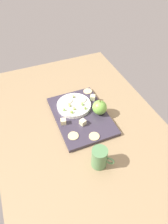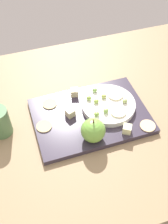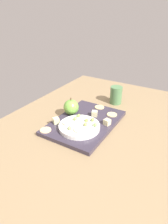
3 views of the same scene
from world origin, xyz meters
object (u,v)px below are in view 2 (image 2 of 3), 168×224
Objects in this scene: grape_2 at (104,96)px; apple_slice_0 at (118,112)px; cheese_cube_2 at (127,129)px; grape_1 at (97,114)px; cracker_1 at (44,126)px; serving_dish at (108,105)px; grape_6 at (97,102)px; platter at (90,116)px; grape_3 at (125,101)px; cheese_cube_0 at (75,92)px; grape_5 at (106,111)px; apple_slice_1 at (115,95)px; cracker_0 at (50,104)px; grape_0 at (89,98)px; cheese_cube_1 at (70,113)px; apple_whole at (93,131)px; cracker_2 at (148,126)px; grape_4 at (95,90)px.

apple_slice_0 is (-2.16, 7.60, -0.43)cm from grape_2.
grape_1 is (7.34, -7.74, 1.32)cm from cheese_cube_2.
cheese_cube_2 reaches higher than cracker_1.
grape_6 reaches higher than serving_dish.
cracker_1 is 17.27cm from grape_1.
cheese_cube_2 is at bearing 157.56° from cracker_1.
platter is at bearing -178.64° from cracker_1.
platter is 21.51× the size of grape_1.
cheese_cube_0 is at bearing -36.41° from grape_3.
grape_5 is at bearing 106.69° from grape_6.
cheese_cube_2 is 0.51× the size of apple_slice_1.
grape_6 is at bearing -109.51° from grape_1.
cracker_0 is 2.84× the size of grape_0.
grape_3 is at bearing 163.43° from serving_dish.
apple_slice_0 is (-20.15, 12.20, 2.02)cm from cracker_0.
grape_1 reaches higher than apple_slice_0.
cheese_cube_1 is (6.54, -1.65, 2.22)cm from platter.
apple_whole reaches higher than serving_dish.
apple_slice_1 is at bearing 177.00° from grape_2.
cheese_cube_0 is at bearing -52.73° from apple_slice_0.
platter is 12.56cm from grape_3.
cracker_1 is at bearing 9.04° from apple_slice_1.
apple_slice_0 reaches higher than platter.
cracker_2 is at bearing 130.85° from cheese_cube_0.
grape_0 reaches higher than cheese_cube_1.
apple_slice_0 is (-10.58, 13.90, 0.90)cm from cheese_cube_0.
platter is 21.51× the size of grape_0.
serving_dish is 10.34× the size of grape_2.
grape_1 is (-0.10, 7.44, -0.05)cm from grape_0.
grape_3 is (-14.34, 10.58, 1.33)cm from cheese_cube_0.
apple_slice_0 is 7.66cm from apple_slice_1.
apple_whole is 4.28× the size of grape_0.
cheese_cube_1 is 8.87cm from grape_1.
grape_1 is (-7.64, 4.31, 1.32)cm from cheese_cube_1.
grape_4 is 0.34× the size of apple_slice_1.
cracker_0 is 13.65cm from grape_0.
grape_3 is at bearing -148.39° from apple_whole.
grape_6 is (-9.45, -0.80, 1.31)cm from cheese_cube_1.
apple_slice_1 is (-9.25, -6.45, -0.42)cm from grape_1.
grape_5 is (-0.18, 10.23, 0.06)cm from grape_4.
grape_4 is 0.34× the size of apple_slice_0.
grape_2 is (2.31, -14.42, 1.33)cm from cheese_cube_2.
apple_slice_0 is at bearing 172.65° from grape_1.
grape_1 is 1.00× the size of grape_6.
grape_3 reaches higher than cracker_0.
cheese_cube_1 is at bearing -28.69° from cracker_2.
apple_slice_1 is at bearing 146.91° from grape_4.
platter is at bearing 10.62° from serving_dish.
platter is 10.75cm from apple_whole.
platter is 8.13cm from grape_2.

